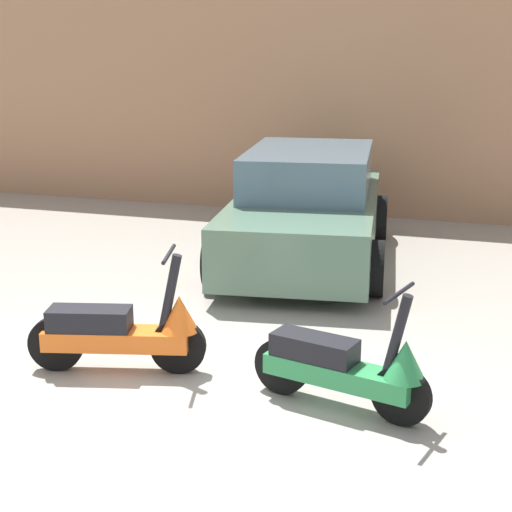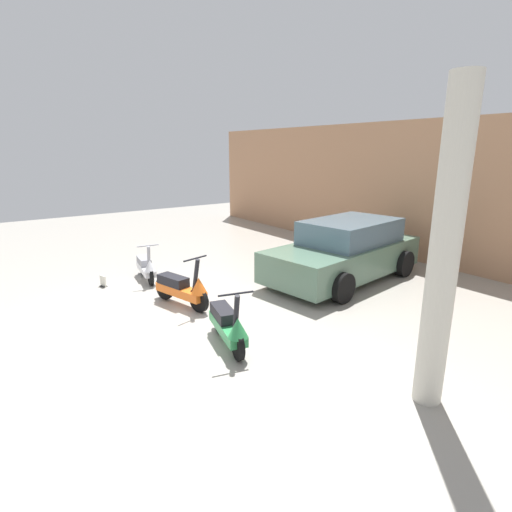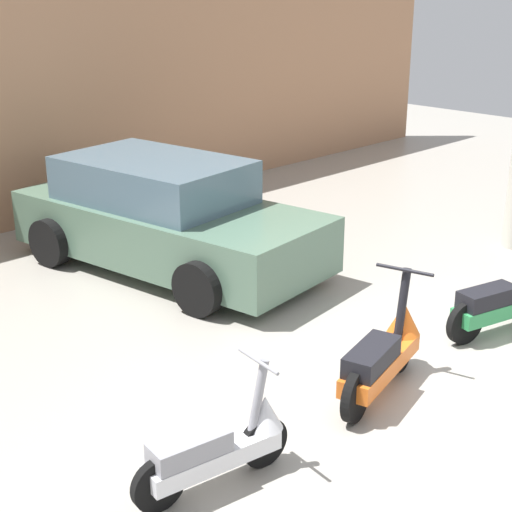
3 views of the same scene
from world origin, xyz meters
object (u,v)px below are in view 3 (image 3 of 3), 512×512
at_px(scooter_front_left, 220,445).
at_px(scooter_front_center, 506,299).
at_px(car_rear_left, 166,217).
at_px(scooter_front_right, 384,353).

xyz_separation_m(scooter_front_left, scooter_front_center, (4.07, -0.17, 0.04)).
distance_m(scooter_front_left, car_rear_left, 4.88).
height_order(scooter_front_left, scooter_front_center, scooter_front_center).
distance_m(scooter_front_left, scooter_front_right, 2.06).
bearing_deg(car_rear_left, scooter_front_right, -16.69).
xyz_separation_m(scooter_front_left, car_rear_left, (2.72, 4.04, 0.35)).
bearing_deg(scooter_front_left, car_rear_left, 65.10).
relative_size(scooter_front_right, scooter_front_center, 1.04).
bearing_deg(scooter_front_left, scooter_front_center, 6.60).
height_order(scooter_front_left, scooter_front_right, scooter_front_right).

